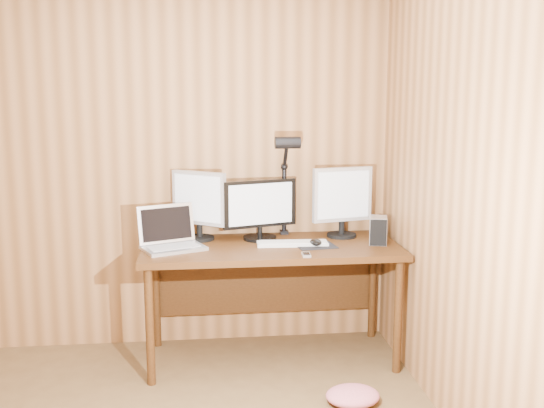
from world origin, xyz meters
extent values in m
plane|color=#A1693A|center=(0.00, 2.00, 1.25)|extent=(4.00, 0.00, 4.00)
plane|color=#A1693A|center=(1.75, 0.00, 1.25)|extent=(0.00, 4.00, 4.00)
cube|color=#41230D|center=(0.93, 1.63, 0.73)|extent=(1.60, 0.70, 0.04)
cube|color=#41230D|center=(0.93, 1.95, 0.45)|extent=(1.48, 0.02, 0.51)
cylinder|color=#41230D|center=(0.19, 1.34, 0.35)|extent=(0.05, 0.05, 0.71)
cylinder|color=#41230D|center=(0.19, 1.92, 0.35)|extent=(0.05, 0.05, 0.71)
cylinder|color=#41230D|center=(1.67, 1.34, 0.35)|extent=(0.05, 0.05, 0.71)
cylinder|color=#41230D|center=(1.67, 1.92, 0.35)|extent=(0.05, 0.05, 0.71)
cylinder|color=black|center=(0.87, 1.79, 0.76)|extent=(0.22, 0.22, 0.02)
cylinder|color=black|center=(0.87, 1.79, 0.80)|extent=(0.03, 0.03, 0.06)
cube|color=black|center=(0.87, 1.79, 0.99)|extent=(0.48, 0.17, 0.31)
cube|color=silver|center=(0.88, 1.78, 0.99)|extent=(0.42, 0.13, 0.26)
cylinder|color=black|center=(0.49, 1.83, 0.76)|extent=(0.19, 0.19, 0.02)
cylinder|color=black|center=(0.49, 1.83, 0.81)|extent=(0.04, 0.04, 0.08)
cube|color=silver|center=(0.49, 1.83, 1.02)|extent=(0.34, 0.26, 0.34)
cube|color=silver|center=(0.48, 1.81, 1.02)|extent=(0.29, 0.20, 0.29)
cylinder|color=black|center=(1.42, 1.81, 0.76)|extent=(0.19, 0.19, 0.02)
cylinder|color=black|center=(1.42, 1.81, 0.81)|extent=(0.04, 0.04, 0.09)
cube|color=silver|center=(1.42, 1.81, 1.03)|extent=(0.41, 0.13, 0.35)
cube|color=silver|center=(1.42, 1.79, 1.03)|extent=(0.35, 0.08, 0.30)
cube|color=silver|center=(0.33, 1.58, 0.76)|extent=(0.42, 0.37, 0.02)
cube|color=silver|center=(0.28, 1.70, 0.89)|extent=(0.35, 0.19, 0.24)
cube|color=black|center=(0.28, 1.70, 0.89)|extent=(0.31, 0.15, 0.20)
cube|color=#B2B2B7|center=(0.33, 1.58, 0.77)|extent=(0.34, 0.26, 0.00)
cube|color=white|center=(1.06, 1.62, 0.76)|extent=(0.45, 0.15, 0.02)
cube|color=white|center=(1.06, 1.62, 0.77)|extent=(0.42, 0.13, 0.00)
cube|color=black|center=(1.20, 1.57, 0.75)|extent=(0.26, 0.23, 0.00)
ellipsoid|color=black|center=(1.20, 1.57, 0.77)|extent=(0.07, 0.11, 0.04)
cube|color=silver|center=(1.61, 1.60, 0.84)|extent=(0.14, 0.17, 0.17)
cube|color=black|center=(1.59, 1.53, 0.84)|extent=(0.10, 0.03, 0.17)
cube|color=silver|center=(1.11, 1.35, 0.76)|extent=(0.05, 0.10, 0.01)
cube|color=black|center=(1.11, 1.35, 0.76)|extent=(0.04, 0.06, 0.00)
cylinder|color=black|center=(1.68, 1.82, 0.82)|extent=(0.05, 0.05, 0.13)
cube|color=black|center=(1.05, 1.94, 0.74)|extent=(0.05, 0.06, 0.06)
cylinder|color=black|center=(1.05, 1.94, 0.98)|extent=(0.03, 0.03, 0.45)
sphere|color=black|center=(1.05, 1.94, 1.20)|extent=(0.05, 0.05, 0.05)
cylinder|color=black|center=(1.05, 1.87, 1.29)|extent=(0.02, 0.16, 0.19)
cylinder|color=black|center=(1.05, 1.78, 1.38)|extent=(0.16, 0.08, 0.08)
camera|label=1|loc=(0.50, -2.21, 1.71)|focal=42.00mm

